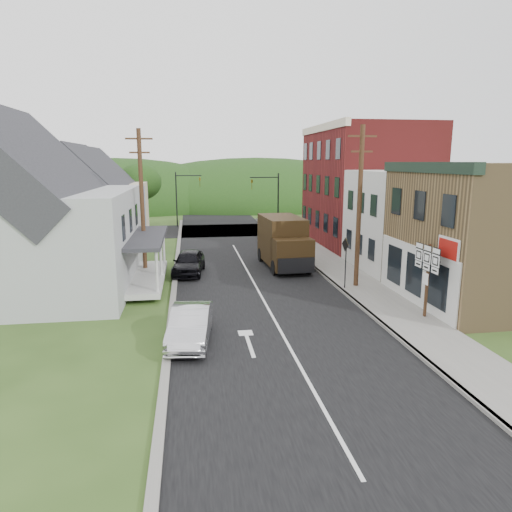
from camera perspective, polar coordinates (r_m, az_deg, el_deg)
name	(u,v)px	position (r m, az deg, el deg)	size (l,w,h in m)	color
ground	(270,312)	(22.00, 1.74, -7.01)	(120.00, 120.00, 0.00)	#2D4719
road	(244,266)	(31.54, -1.45, -1.25)	(9.00, 90.00, 0.02)	black
cross_road	(225,230)	(48.18, -3.92, 3.23)	(60.00, 9.00, 0.02)	black
sidewalk_right	(336,269)	(30.89, 9.94, -1.55)	(2.80, 55.00, 0.15)	slate
curb_right	(316,269)	(30.49, 7.53, -1.65)	(0.20, 55.00, 0.15)	slate
curb_left	(176,274)	(29.37, -10.02, -2.27)	(0.30, 55.00, 0.12)	slate
storefront_tan	(493,234)	(25.66, 27.51, 2.40)	(8.00, 8.00, 7.00)	brown
storefront_white	(419,221)	(32.01, 19.67, 4.18)	(8.00, 7.00, 6.50)	silver
storefront_red	(365,186)	(40.46, 13.52, 8.45)	(8.00, 12.00, 10.00)	maroon
house_gray	(37,214)	(27.92, -25.74, 4.74)	(10.20, 12.24, 8.35)	#A8ACAD
house_blue	(95,205)	(38.36, -19.45, 5.99)	(7.14, 8.16, 7.28)	#7F90AE
house_cream	(108,197)	(47.28, -18.02, 7.03)	(7.14, 8.16, 7.28)	beige
utility_pole_right	(359,206)	(25.87, 12.78, 6.08)	(1.60, 0.26, 9.00)	#472D19
utility_pole_left	(142,202)	(28.75, -14.06, 6.56)	(1.60, 0.26, 9.00)	#472D19
traffic_signal_right	(271,196)	(44.86, 1.91, 7.46)	(2.87, 0.20, 6.00)	black
traffic_signal_left	(183,193)	(51.12, -9.15, 7.83)	(2.87, 0.20, 6.00)	black
tree_left_d	(140,182)	(52.83, -14.34, 8.96)	(4.80, 4.80, 6.94)	#382616
forested_ridge	(211,206)	(75.93, -5.61, 6.29)	(90.00, 30.00, 16.00)	black
silver_sedan	(191,325)	(18.44, -8.18, -8.55)	(1.50, 4.30, 1.42)	silver
dark_sedan	(189,262)	(29.43, -8.40, -0.79)	(1.80, 4.47, 1.52)	black
delivery_van	(284,242)	(30.90, 3.47, 1.72)	(2.78, 6.19, 3.40)	black
route_sign_cluster	(427,270)	(21.74, 20.59, -1.64)	(0.20, 1.92, 3.35)	#472D19
warning_sign	(345,256)	(25.61, 11.12, 0.02)	(0.16, 0.79, 2.85)	black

